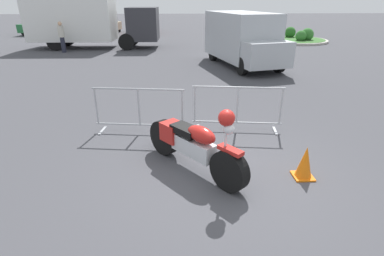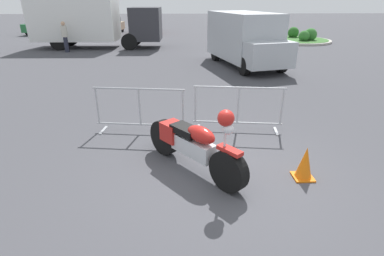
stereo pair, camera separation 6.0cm
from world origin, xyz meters
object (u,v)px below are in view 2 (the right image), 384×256
object	(u,v)px
parked_car_green	(42,25)
parked_car_red	(145,24)
motorcycle	(193,144)
delivery_van	(245,38)
parked_car_tan	(110,25)
crowd_barrier_far	(238,109)
parked_car_blue	(76,24)
traffic_cone	(305,163)
crowd_barrier_near	(140,110)
box_truck	(90,20)
pedestrian	(65,36)

from	to	relation	value
parked_car_green	parked_car_red	world-z (taller)	parked_car_red
parked_car_green	parked_car_red	distance (m)	9.03
motorcycle	delivery_van	bearing A→B (deg)	123.84
delivery_van	motorcycle	bearing A→B (deg)	-30.85
motorcycle	parked_car_tan	bearing A→B (deg)	155.66
crowd_barrier_far	parked_car_blue	distance (m)	23.98
delivery_van	traffic_cone	bearing A→B (deg)	-19.25
motorcycle	crowd_barrier_far	distance (m)	2.04
crowd_barrier_near	parked_car_tan	bearing A→B (deg)	103.05
parked_car_green	parked_car_blue	distance (m)	3.02
motorcycle	delivery_van	size ratio (longest dim) A/B	0.37
parked_car_green	parked_car_red	size ratio (longest dim) A/B	0.90
crowd_barrier_near	crowd_barrier_far	world-z (taller)	same
delivery_van	box_truck	bearing A→B (deg)	-138.33
parked_car_green	pedestrian	bearing A→B (deg)	-147.44
crowd_barrier_near	parked_car_green	size ratio (longest dim) A/B	0.49
parked_car_blue	pedestrian	size ratio (longest dim) A/B	2.75
motorcycle	traffic_cone	distance (m)	1.95
traffic_cone	box_truck	bearing A→B (deg)	115.95
parked_car_green	traffic_cone	world-z (taller)	parked_car_green
parked_car_tan	traffic_cone	xyz separation A→B (m)	(8.01, -23.55, -0.40)
motorcycle	box_truck	distance (m)	15.98
delivery_van	parked_car_green	distance (m)	20.77
parked_car_blue	pedestrian	xyz separation A→B (m)	(2.48, -10.10, 0.14)
box_truck	parked_car_green	world-z (taller)	box_truck
parked_car_tan	box_truck	bearing A→B (deg)	-171.61
motorcycle	crowd_barrier_far	bearing A→B (deg)	107.42
motorcycle	crowd_barrier_near	distance (m)	2.04
box_truck	parked_car_red	size ratio (longest dim) A/B	1.68
parked_car_red	crowd_barrier_far	bearing A→B (deg)	-164.39
crowd_barrier_near	parked_car_blue	size ratio (longest dim) A/B	0.44
traffic_cone	delivery_van	bearing A→B (deg)	84.53
crowd_barrier_near	box_truck	xyz separation A→B (m)	(-4.42, 13.24, 1.08)
box_truck	delivery_van	size ratio (longest dim) A/B	1.46
motorcycle	parked_car_tan	size ratio (longest dim) A/B	0.48
pedestrian	traffic_cone	bearing A→B (deg)	-133.16
motorcycle	box_truck	world-z (taller)	box_truck
box_truck	traffic_cone	bearing A→B (deg)	-62.09
box_truck	pedestrian	bearing A→B (deg)	-121.27
box_truck	delivery_van	distance (m)	10.17
delivery_van	traffic_cone	distance (m)	9.64
crowd_barrier_near	parked_car_green	bearing A→B (deg)	116.66
box_truck	crowd_barrier_far	bearing A→B (deg)	-61.28
parked_car_green	traffic_cone	xyz separation A→B (m)	(14.02, -23.97, -0.41)
parked_car_green	traffic_cone	bearing A→B (deg)	-145.13
crowd_barrier_near	parked_car_tan	size ratio (longest dim) A/B	0.50
crowd_barrier_far	parked_car_tan	world-z (taller)	parked_car_tan
motorcycle	pedestrian	world-z (taller)	pedestrian
crowd_barrier_far	parked_car_red	xyz separation A→B (m)	(-4.22, 21.58, 0.22)
motorcycle	delivery_van	world-z (taller)	delivery_van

